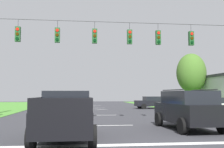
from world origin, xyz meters
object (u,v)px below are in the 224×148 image
(overhead_signal_span, at_px, (107,58))
(pickup_truck, at_px, (66,115))
(suv_black, at_px, (187,109))
(distant_car_oncoming, at_px, (53,103))
(distant_car_far_parked, at_px, (152,102))
(tree_roadside_far_right, at_px, (191,73))

(overhead_signal_span, relative_size, pickup_truck, 3.35)
(suv_black, relative_size, distant_car_oncoming, 1.11)
(suv_black, xyz_separation_m, distant_car_far_parked, (3.46, 19.76, -0.27))
(overhead_signal_span, distance_m, suv_black, 6.23)
(overhead_signal_span, distance_m, distant_car_far_parked, 17.83)
(distant_car_oncoming, distance_m, distant_car_far_parked, 12.27)
(distant_car_far_parked, bearing_deg, distant_car_oncoming, -171.89)
(overhead_signal_span, relative_size, tree_roadside_far_right, 2.67)
(suv_black, distance_m, tree_roadside_far_right, 19.91)
(distant_car_oncoming, xyz_separation_m, tree_roadside_far_right, (16.59, -0.06, 3.59))
(suv_black, bearing_deg, overhead_signal_span, 134.84)
(pickup_truck, xyz_separation_m, suv_black, (6.07, 2.37, 0.09))
(pickup_truck, distance_m, distant_car_oncoming, 20.56)
(pickup_truck, distance_m, suv_black, 6.52)
(suv_black, height_order, distant_car_oncoming, suv_black)
(suv_black, xyz_separation_m, tree_roadside_far_right, (7.90, 17.97, 3.32))
(overhead_signal_span, xyz_separation_m, pickup_truck, (-2.26, -6.20, -3.19))
(pickup_truck, bearing_deg, tree_roadside_far_right, 55.51)
(suv_black, bearing_deg, tree_roadside_far_right, 66.27)
(tree_roadside_far_right, bearing_deg, distant_car_far_parked, 157.99)
(distant_car_oncoming, bearing_deg, distant_car_far_parked, 8.11)
(distant_car_far_parked, relative_size, tree_roadside_far_right, 0.65)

